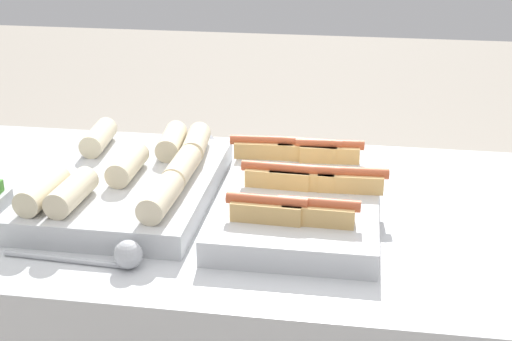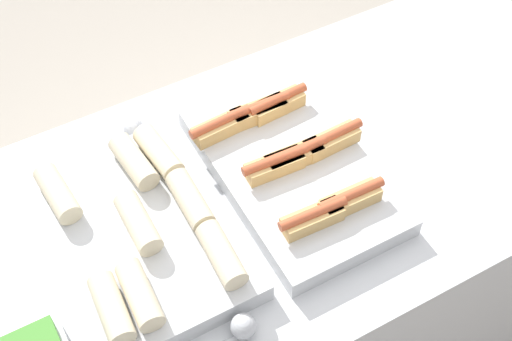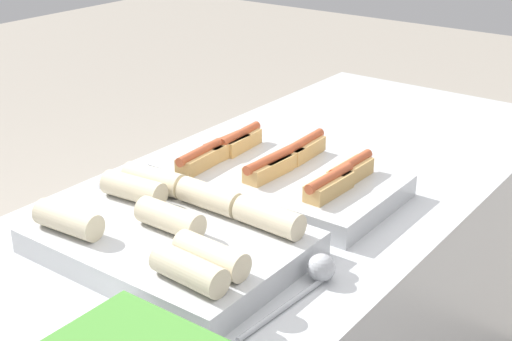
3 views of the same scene
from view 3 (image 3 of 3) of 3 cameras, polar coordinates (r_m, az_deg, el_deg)
The scene contains 4 objects.
tray_hotdogs at distance 1.64m, azimuth 1.83°, elevation -0.37°, with size 0.35×0.53×0.10m.
tray_wraps at distance 1.38m, azimuth -6.78°, elevation -5.18°, with size 0.36×0.50×0.10m.
serving_spoon_near at distance 1.29m, azimuth 4.83°, elevation -8.19°, with size 0.26×0.05×0.05m.
serving_spoon_far at distance 1.62m, azimuth -12.17°, elevation -1.68°, with size 0.28×0.05×0.05m.
Camera 3 is at (-1.27, -0.85, 1.60)m, focal length 50.00 mm.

